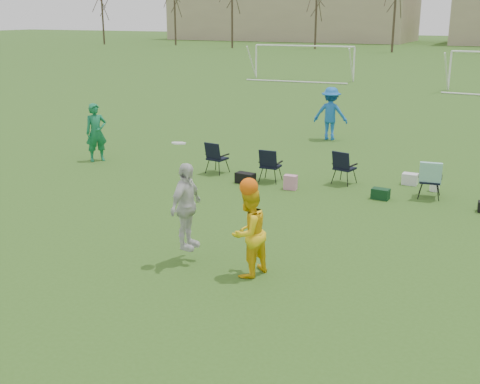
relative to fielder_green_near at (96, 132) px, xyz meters
The scene contains 6 objects.
ground 10.52m from the fielder_green_near, 44.62° to the right, with size 260.00×260.00×0.00m, color #33581B.
fielder_green_near is the anchor object (origin of this frame).
fielder_blue 8.85m from the fielder_green_near, 48.88° to the left, with size 1.29×0.74×2.00m, color blue.
center_contest 9.76m from the fielder_green_near, 37.86° to the right, with size 1.96×1.00×2.40m.
sideline_setup 9.38m from the fielder_green_near, ahead, with size 9.43×2.23×1.92m.
goal_left 26.78m from the fielder_green_near, 95.45° to the left, with size 7.39×0.76×2.46m.
Camera 1 is at (5.16, -7.98, 4.68)m, focal length 45.00 mm.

